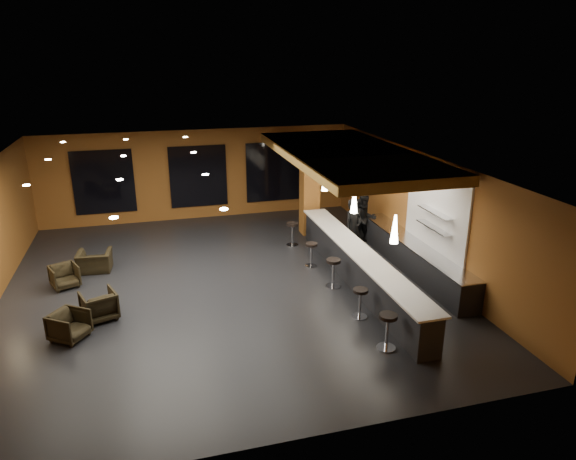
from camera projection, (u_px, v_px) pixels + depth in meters
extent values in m
cube|color=black|center=(225.00, 286.00, 14.69)|extent=(12.00, 13.00, 0.10)
cube|color=black|center=(220.00, 162.00, 13.50)|extent=(12.00, 13.00, 0.10)
cube|color=brown|center=(198.00, 174.00, 20.06)|extent=(12.00, 0.10, 3.50)
cube|color=brown|center=(284.00, 355.00, 8.13)|extent=(12.00, 0.10, 3.50)
cube|color=brown|center=(421.00, 210.00, 15.60)|extent=(0.10, 13.00, 3.50)
cube|color=olive|center=(347.00, 155.00, 15.47)|extent=(3.60, 8.00, 0.28)
cube|color=black|center=(104.00, 182.00, 19.10)|extent=(2.20, 0.06, 2.40)
cube|color=black|center=(198.00, 176.00, 19.97)|extent=(2.20, 0.06, 2.40)
cube|color=black|center=(273.00, 172.00, 20.72)|extent=(2.20, 0.06, 2.40)
cube|color=white|center=(436.00, 211.00, 14.58)|extent=(0.06, 3.20, 2.40)
cube|color=black|center=(358.00, 268.00, 14.50)|extent=(0.60, 8.00, 1.00)
cube|color=silver|center=(359.00, 251.00, 14.33)|extent=(0.78, 8.10, 0.05)
cube|color=black|center=(413.00, 257.00, 15.48)|extent=(0.70, 6.00, 0.86)
cube|color=silver|center=(414.00, 243.00, 15.33)|extent=(0.72, 6.00, 0.03)
cube|color=silver|center=(434.00, 227.00, 14.50)|extent=(0.30, 1.50, 0.03)
cube|color=silver|center=(435.00, 212.00, 14.35)|extent=(0.30, 1.50, 0.03)
cube|color=#925720|center=(310.00, 186.00, 18.28)|extent=(0.60, 0.60, 3.50)
cone|color=white|center=(395.00, 229.00, 12.07)|extent=(0.20, 0.20, 0.70)
cone|color=white|center=(354.00, 201.00, 14.35)|extent=(0.20, 0.20, 0.70)
cone|color=white|center=(325.00, 180.00, 16.63)|extent=(0.20, 0.20, 0.70)
imported|color=black|center=(353.00, 227.00, 16.58)|extent=(0.79, 0.67, 1.84)
imported|color=black|center=(365.00, 219.00, 17.58)|extent=(0.86, 0.68, 1.72)
imported|color=black|center=(359.00, 220.00, 17.86)|extent=(0.85, 0.69, 1.51)
imported|color=black|center=(69.00, 326.00, 11.80)|extent=(1.03, 1.03, 0.68)
imported|color=black|center=(99.00, 305.00, 12.69)|extent=(1.01, 1.02, 0.73)
imported|color=black|center=(65.00, 276.00, 14.41)|extent=(0.92, 0.94, 0.65)
imported|color=black|center=(95.00, 261.00, 15.46)|extent=(1.04, 0.93, 0.63)
cylinder|color=silver|center=(386.00, 348.00, 11.51)|extent=(0.43, 0.43, 0.03)
cylinder|color=silver|center=(387.00, 333.00, 11.39)|extent=(0.08, 0.08, 0.76)
cylinder|color=black|center=(388.00, 316.00, 11.25)|extent=(0.41, 0.41, 0.09)
cylinder|color=silver|center=(359.00, 316.00, 12.87)|extent=(0.39, 0.39, 0.03)
cylinder|color=silver|center=(360.00, 304.00, 12.75)|extent=(0.07, 0.07, 0.68)
cylinder|color=black|center=(361.00, 291.00, 12.63)|extent=(0.37, 0.37, 0.08)
cylinder|color=silver|center=(333.00, 286.00, 14.52)|extent=(0.42, 0.42, 0.03)
cylinder|color=silver|center=(333.00, 274.00, 14.40)|extent=(0.07, 0.07, 0.74)
cylinder|color=black|center=(334.00, 261.00, 14.27)|extent=(0.40, 0.40, 0.08)
cylinder|color=silver|center=(311.00, 266.00, 15.89)|extent=(0.39, 0.39, 0.03)
cylinder|color=silver|center=(311.00, 256.00, 15.78)|extent=(0.07, 0.07, 0.68)
cylinder|color=black|center=(311.00, 244.00, 15.66)|extent=(0.37, 0.37, 0.08)
cylinder|color=silver|center=(292.00, 245.00, 17.62)|extent=(0.41, 0.41, 0.03)
cylinder|color=silver|center=(292.00, 235.00, 17.49)|extent=(0.07, 0.07, 0.72)
cylinder|color=black|center=(292.00, 224.00, 17.36)|extent=(0.39, 0.39, 0.08)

